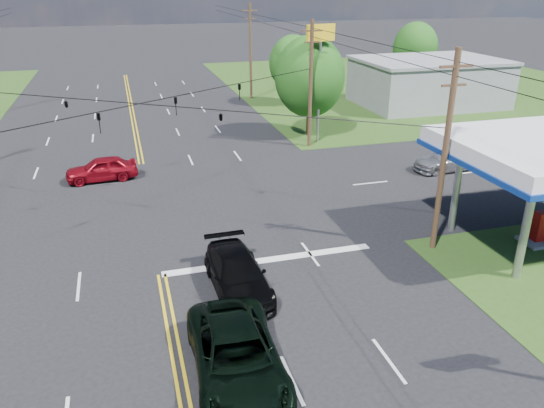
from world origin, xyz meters
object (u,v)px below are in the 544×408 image
object	(u,v)px
retail_ne	(428,83)
pole_right_far	(251,50)
tree_far_r	(415,48)
suv_black	(238,274)
tree_right_b	(293,63)
pole_se	(445,151)
pole_ne	(311,83)
tree_right_a	(310,77)
pickup_dkgreen	(237,356)

from	to	relation	value
retail_ne	pole_right_far	bearing A→B (deg)	154.80
tree_far_r	suv_black	bearing A→B (deg)	-127.68
tree_right_b	pole_se	bearing A→B (deg)	-96.05
pole_se	pole_ne	xyz separation A→B (m)	(0.00, 18.00, 0.00)
pole_se	tree_right_a	distance (m)	21.02
pole_ne	pole_right_far	bearing A→B (deg)	90.00
pole_ne	tree_far_r	bearing A→B (deg)	45.00
pole_right_far	retail_ne	bearing A→B (deg)	-25.20
pole_ne	pickup_dkgreen	xyz separation A→B (m)	(-11.18, -24.36, -4.07)
tree_right_b	suv_black	xyz separation A→B (m)	(-13.50, -34.15, -3.44)
pole_se	pickup_dkgreen	xyz separation A→B (m)	(-11.18, -6.36, -4.07)
tree_far_r	pickup_dkgreen	bearing A→B (deg)	-125.35
pole_right_far	tree_right_b	bearing A→B (deg)	-48.81
pole_ne	tree_far_r	distance (m)	29.70
pole_se	pole_right_far	distance (m)	37.00
tree_right_a	pole_right_far	bearing A→B (deg)	93.58
pole_ne	pole_right_far	xyz separation A→B (m)	(0.00, 19.00, 0.25)
pole_se	tree_far_r	world-z (taller)	pole_se
tree_right_a	pickup_dkgreen	xyz separation A→B (m)	(-12.18, -27.36, -4.02)
retail_ne	pickup_dkgreen	distance (m)	45.23
pickup_dkgreen	tree_right_b	bearing A→B (deg)	71.73
pole_se	tree_right_a	world-z (taller)	pole_se
tree_right_b	tree_far_r	world-z (taller)	tree_far_r
pole_se	tree_far_r	xyz separation A→B (m)	(21.00, 39.00, -0.37)
pole_ne	pickup_dkgreen	world-z (taller)	pole_ne
pickup_dkgreen	suv_black	distance (m)	5.35
tree_far_r	tree_right_a	bearing A→B (deg)	-138.01
pole_ne	tree_right_a	size ratio (longest dim) A/B	1.16
tree_right_a	tree_far_r	xyz separation A→B (m)	(20.00, 18.00, -0.33)
pole_ne	retail_ne	bearing A→B (deg)	32.91
tree_far_r	suv_black	xyz separation A→B (m)	(-31.00, -40.15, -3.77)
pole_se	tree_right_b	bearing A→B (deg)	83.95
pole_ne	tree_right_b	distance (m)	15.42
pole_se	pole_right_far	xyz separation A→B (m)	(0.00, 37.00, 0.25)
retail_ne	pickup_dkgreen	bearing A→B (deg)	-128.55
tree_right_b	pickup_dkgreen	xyz separation A→B (m)	(-14.68, -39.36, -3.37)
tree_right_a	tree_far_r	world-z (taller)	tree_right_a
retail_ne	tree_right_a	xyz separation A→B (m)	(-16.00, -8.00, 2.67)
tree_right_a	pole_ne	bearing A→B (deg)	-108.43
tree_right_b	pole_right_far	bearing A→B (deg)	131.19
pole_se	tree_right_b	distance (m)	33.19
tree_right_b	pickup_dkgreen	world-z (taller)	tree_right_b
retail_ne	tree_right_a	size ratio (longest dim) A/B	1.71
retail_ne	pole_right_far	xyz separation A→B (m)	(-17.00, 8.00, 2.97)
pole_ne	tree_far_r	size ratio (longest dim) A/B	1.25
pickup_dkgreen	pole_se	bearing A→B (deg)	31.82
tree_right_a	pole_se	bearing A→B (deg)	-92.73
tree_right_a	tree_right_b	bearing A→B (deg)	78.23
pole_se	tree_far_r	size ratio (longest dim) A/B	1.25
pole_se	pole_right_far	bearing A→B (deg)	90.00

